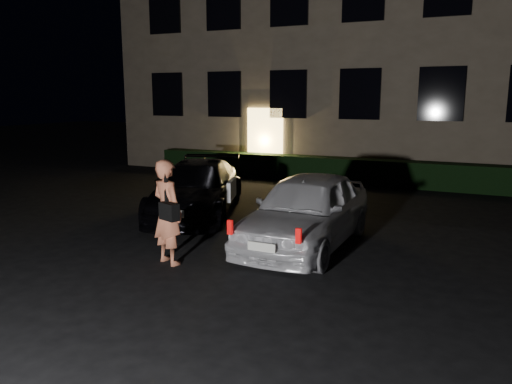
% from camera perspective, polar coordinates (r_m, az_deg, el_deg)
% --- Properties ---
extents(ground, '(80.00, 80.00, 0.00)m').
position_cam_1_polar(ground, '(7.89, -7.61, -10.99)').
color(ground, black).
rests_on(ground, ground).
extents(building, '(20.00, 8.11, 12.00)m').
position_cam_1_polar(building, '(21.75, 14.63, 18.67)').
color(building, brown).
rests_on(building, ground).
extents(hedge, '(15.00, 0.70, 0.85)m').
position_cam_1_polar(hedge, '(17.32, 11.13, 2.37)').
color(hedge, black).
rests_on(hedge, ground).
extents(sedan, '(3.25, 4.92, 1.33)m').
position_cam_1_polar(sedan, '(12.51, -6.76, 0.38)').
color(sedan, black).
rests_on(sedan, ground).
extents(hatch, '(1.79, 4.29, 1.45)m').
position_cam_1_polar(hatch, '(9.87, 5.79, -2.06)').
color(hatch, silver).
rests_on(hatch, ground).
extents(man, '(0.79, 0.68, 1.87)m').
position_cam_1_polar(man, '(8.87, -10.06, -2.26)').
color(man, '#DE7954').
rests_on(man, ground).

